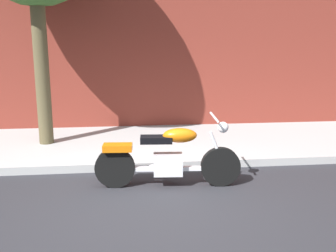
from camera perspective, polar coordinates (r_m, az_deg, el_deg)
ground_plane at (r=5.48m, az=-2.38°, el=-11.39°), size 60.00×60.00×0.00m
sidewalk at (r=8.24m, az=-3.85°, el=-2.70°), size 24.08×3.06×0.14m
motorcycle at (r=5.95m, az=-0.03°, el=-4.70°), size 2.25×0.70×1.11m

